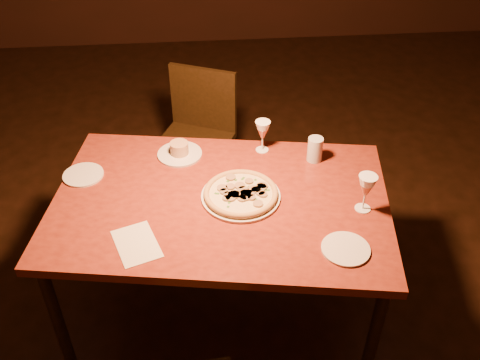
{
  "coord_description": "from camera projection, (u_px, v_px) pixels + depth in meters",
  "views": [
    {
      "loc": [
        -0.02,
        -1.69,
        2.23
      ],
      "look_at": [
        0.14,
        0.11,
        0.82
      ],
      "focal_mm": 40.0,
      "sensor_mm": 36.0,
      "label": 1
    }
  ],
  "objects": [
    {
      "name": "ramekin_saucer",
      "position": [
        180.0,
        151.0,
        2.53
      ],
      "size": [
        0.21,
        0.21,
        0.07
      ],
      "color": "silver",
      "rests_on": "dining_table"
    },
    {
      "name": "pizza_plate",
      "position": [
        241.0,
        194.0,
        2.28
      ],
      "size": [
        0.34,
        0.34,
        0.04
      ],
      "color": "silver",
      "rests_on": "dining_table"
    },
    {
      "name": "water_tumbler",
      "position": [
        315.0,
        149.0,
        2.47
      ],
      "size": [
        0.07,
        0.07,
        0.12
      ],
      "primitive_type": "cylinder",
      "color": "#B1BBC2",
      "rests_on": "dining_table"
    },
    {
      "name": "floor",
      "position": [
        215.0,
        322.0,
        2.7
      ],
      "size": [
        7.0,
        7.0,
        0.0
      ],
      "primitive_type": "plane",
      "color": "#321A10",
      "rests_on": "ground"
    },
    {
      "name": "chair_far",
      "position": [
        197.0,
        134.0,
        3.2
      ],
      "size": [
        0.54,
        0.54,
        0.85
      ],
      "rotation": [
        0.0,
        0.0,
        -0.41
      ],
      "color": "black",
      "rests_on": "floor"
    },
    {
      "name": "side_plate_left",
      "position": [
        83.0,
        175.0,
        2.41
      ],
      "size": [
        0.18,
        0.18,
        0.01
      ],
      "primitive_type": "cylinder",
      "color": "silver",
      "rests_on": "dining_table"
    },
    {
      "name": "menu_card",
      "position": [
        137.0,
        244.0,
        2.07
      ],
      "size": [
        0.22,
        0.26,
        0.0
      ],
      "primitive_type": "cube",
      "rotation": [
        0.0,
        0.0,
        0.35
      ],
      "color": "beige",
      "rests_on": "dining_table"
    },
    {
      "name": "wine_glass_far",
      "position": [
        263.0,
        136.0,
        2.52
      ],
      "size": [
        0.07,
        0.07,
        0.16
      ],
      "primitive_type": null,
      "color": "#C87353",
      "rests_on": "dining_table"
    },
    {
      "name": "wine_glass_right",
      "position": [
        365.0,
        193.0,
        2.18
      ],
      "size": [
        0.08,
        0.08,
        0.17
      ],
      "primitive_type": null,
      "color": "#C87353",
      "rests_on": "dining_table"
    },
    {
      "name": "side_plate_near",
      "position": [
        346.0,
        249.0,
        2.04
      ],
      "size": [
        0.19,
        0.19,
        0.01
      ],
      "primitive_type": "cylinder",
      "color": "silver",
      "rests_on": "dining_table"
    },
    {
      "name": "dining_table",
      "position": [
        221.0,
        211.0,
        2.32
      ],
      "size": [
        1.56,
        1.14,
        0.77
      ],
      "rotation": [
        0.0,
        0.0,
        -0.17
      ],
      "color": "maroon",
      "rests_on": "floor"
    }
  ]
}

